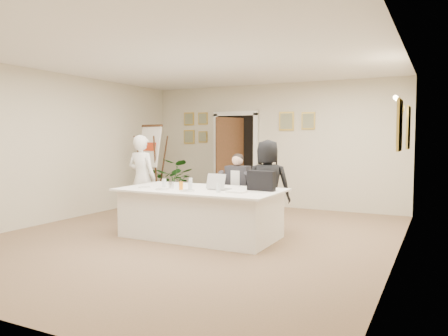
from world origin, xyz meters
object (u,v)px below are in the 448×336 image
Objects in this scene: seated_man at (237,190)px; standing_woman at (268,186)px; conference_table at (201,213)px; paper_stack at (237,192)px; steel_jug at (171,185)px; flip_chart at (153,171)px; potted_palm at (175,182)px; laptop_bag at (261,181)px; laptop at (219,181)px; oj_glass at (181,186)px; standing_man at (142,178)px.

standing_woman is at bearing -20.97° from seated_man.
conference_table is at bearing 33.13° from standing_woman.
steel_jug is at bearing 179.68° from paper_stack.
flip_chart reaches higher than conference_table.
flip_chart is (-2.37, 2.02, 0.45)m from conference_table.
potted_palm reaches higher than laptop_bag.
laptop is 0.60m from oj_glass.
standing_man is at bearing 159.95° from paper_stack.
seated_man is at bearing 114.90° from paper_stack.
laptop is 0.79× the size of laptop_bag.
potted_palm reaches higher than steel_jug.
paper_stack is at bearing 159.86° from standing_man.
seated_man reaches higher than laptop.
paper_stack is (0.54, -1.16, 0.13)m from seated_man.
conference_table is 5.88× the size of laptop_bag.
standing_woman reaches higher than potted_palm.
laptop is (1.98, -0.63, 0.10)m from standing_man.
seated_man is 3.04× the size of laptop_bag.
potted_palm is 2.54× the size of laptop_bag.
standing_man reaches higher than oj_glass.
laptop_bag is 3.34× the size of oj_glass.
flip_chart is at bearing 139.64° from conference_table.
flip_chart is at bearing 155.57° from laptop_bag.
laptop_bag is (3.05, -2.27, 0.38)m from potted_palm.
conference_table is at bearing 23.51° from steel_jug.
seated_man reaches higher than oj_glass.
steel_jug is (1.67, -2.65, 0.28)m from potted_palm.
oj_glass is at bearing -139.80° from laptop.
oj_glass is 0.30m from steel_jug.
standing_woman reaches higher than seated_man.
laptop_bag is at bearing 89.20° from standing_woman.
potted_palm is 3.82m from laptop_bag.
steel_jug reaches higher than paper_stack.
paper_stack is at bearing 7.80° from oj_glass.
laptop_bag is (2.63, -0.49, 0.11)m from standing_man.
potted_palm is (-2.10, 2.46, 0.16)m from conference_table.
seated_man is at bearing 139.24° from laptop_bag.
seated_man is 1.13m from laptop_bag.
conference_table is at bearing 62.24° from oj_glass.
conference_table is 1.40× the size of flip_chart.
potted_palm is at bearing 135.71° from seated_man.
standing_man is 1.81m from oj_glass.
conference_table is 0.64m from steel_jug.
standing_woman is at bearing 107.46° from laptop_bag.
seated_man is at bearing -22.39° from flip_chart.
standing_woman is 1.05m from paper_stack.
steel_jug is at bearing -48.65° from flip_chart.
standing_woman is 5.69× the size of paper_stack.
steel_jug is (1.94, -2.21, -0.02)m from flip_chart.
standing_man is (-1.85, -0.29, 0.16)m from seated_man.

